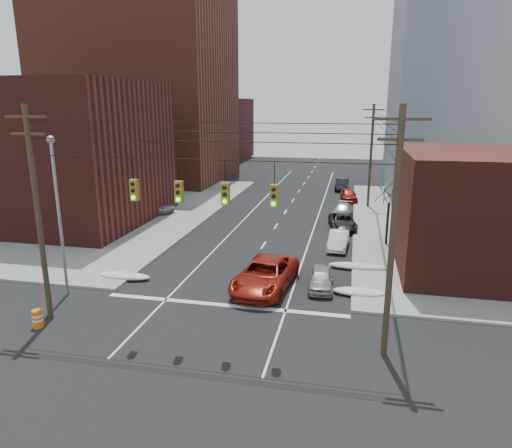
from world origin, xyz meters
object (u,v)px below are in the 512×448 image
at_px(parked_car_f, 342,184).
at_px(lot_car_d, 116,197).
at_px(lot_car_b, 152,205).
at_px(parked_car_a, 321,279).
at_px(construction_barrel, 38,318).
at_px(red_pickup, 265,275).
at_px(parked_car_d, 343,210).
at_px(lot_car_c, 99,212).
at_px(parked_car_b, 338,240).
at_px(parked_car_e, 349,195).
at_px(parked_car_c, 343,222).
at_px(lot_car_a, 115,217).

bearing_deg(parked_car_f, lot_car_d, -147.09).
bearing_deg(lot_car_b, parked_car_a, -113.00).
bearing_deg(construction_barrel, red_pickup, 35.31).
bearing_deg(lot_car_d, parked_car_a, -134.11).
height_order(parked_car_d, lot_car_c, lot_car_c).
xyz_separation_m(lot_car_b, lot_car_c, (-3.60, -4.09, -0.03)).
distance_m(parked_car_f, lot_car_b, 25.66).
bearing_deg(parked_car_b, parked_car_e, 91.30).
bearing_deg(parked_car_d, construction_barrel, -112.34).
bearing_deg(construction_barrel, parked_car_f, 71.67).
relative_size(parked_car_d, lot_car_b, 0.83).
relative_size(parked_car_a, parked_car_e, 0.86).
distance_m(parked_car_e, lot_car_d, 26.53).
height_order(lot_car_c, construction_barrel, lot_car_c).
bearing_deg(lot_car_d, parked_car_b, -119.13).
height_order(parked_car_a, parked_car_f, parked_car_f).
bearing_deg(parked_car_c, red_pickup, -113.35).
xyz_separation_m(parked_car_d, lot_car_d, (-24.90, -0.10, 0.32)).
height_order(parked_car_a, lot_car_c, lot_car_c).
distance_m(parked_car_b, parked_car_e, 18.40).
bearing_deg(red_pickup, parked_car_b, 72.40).
relative_size(lot_car_a, construction_barrel, 4.50).
xyz_separation_m(parked_car_a, parked_car_f, (0.25, 33.86, 0.12)).
relative_size(parked_car_d, lot_car_a, 1.01).
relative_size(parked_car_e, lot_car_b, 0.85).
xyz_separation_m(parked_car_a, parked_car_e, (1.25, 26.75, 0.11)).
bearing_deg(parked_car_a, lot_car_b, 135.96).
bearing_deg(parked_car_c, parked_car_a, -101.24).
bearing_deg(construction_barrel, lot_car_b, 101.46).
height_order(lot_car_c, lot_car_d, lot_car_d).
relative_size(red_pickup, lot_car_a, 1.54).
bearing_deg(lot_car_b, parked_car_b, -94.27).
distance_m(parked_car_d, lot_car_a, 22.10).
distance_m(parked_car_f, construction_barrel, 44.18).
bearing_deg(construction_barrel, parked_car_e, 66.84).
xyz_separation_m(red_pickup, lot_car_b, (-15.30, 17.25, -0.04)).
distance_m(parked_car_d, lot_car_b, 19.57).
bearing_deg(parked_car_a, parked_car_b, 82.43).
distance_m(red_pickup, parked_car_d, 20.38).
height_order(parked_car_a, parked_car_e, parked_car_e).
bearing_deg(parked_car_f, parked_car_b, -87.16).
xyz_separation_m(parked_car_a, lot_car_b, (-18.63, 16.48, 0.23)).
height_order(parked_car_a, construction_barrel, parked_car_a).
distance_m(parked_car_a, lot_car_c, 25.45).
height_order(parked_car_c, construction_barrel, parked_car_c).
bearing_deg(parked_car_e, lot_car_a, -150.07).
distance_m(parked_car_d, lot_car_c, 23.97).
height_order(parked_car_b, lot_car_b, lot_car_b).
height_order(parked_car_a, parked_car_d, parked_car_a).
height_order(red_pickup, lot_car_d, red_pickup).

